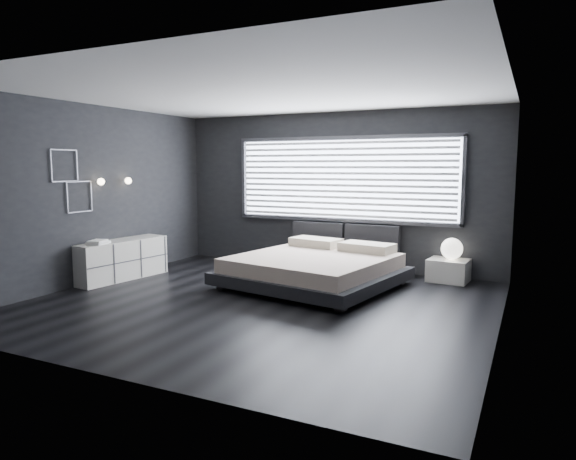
% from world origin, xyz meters
% --- Properties ---
extents(room, '(6.04, 6.00, 2.80)m').
position_xyz_m(room, '(0.00, 0.00, 1.40)').
color(room, black).
rests_on(room, ground).
extents(window, '(4.14, 0.09, 1.52)m').
position_xyz_m(window, '(0.20, 2.70, 1.61)').
color(window, white).
rests_on(window, ground).
extents(headboard, '(1.96, 0.16, 0.52)m').
position_xyz_m(headboard, '(0.27, 2.64, 0.57)').
color(headboard, black).
rests_on(headboard, ground).
extents(sconce_near, '(0.18, 0.11, 0.11)m').
position_xyz_m(sconce_near, '(-2.88, 0.05, 1.60)').
color(sconce_near, silver).
rests_on(sconce_near, ground).
extents(sconce_far, '(0.18, 0.11, 0.11)m').
position_xyz_m(sconce_far, '(-2.88, 0.65, 1.60)').
color(sconce_far, silver).
rests_on(sconce_far, ground).
extents(wall_art_upper, '(0.01, 0.48, 0.48)m').
position_xyz_m(wall_art_upper, '(-2.98, -0.55, 1.85)').
color(wall_art_upper, '#47474C').
rests_on(wall_art_upper, ground).
extents(wall_art_lower, '(0.01, 0.48, 0.48)m').
position_xyz_m(wall_art_lower, '(-2.98, -0.30, 1.38)').
color(wall_art_lower, '#47474C').
rests_on(wall_art_lower, ground).
extents(bed, '(2.74, 2.65, 0.62)m').
position_xyz_m(bed, '(0.27, 1.22, 0.29)').
color(bed, black).
rests_on(bed, ground).
extents(nightstand, '(0.66, 0.56, 0.36)m').
position_xyz_m(nightstand, '(2.09, 2.46, 0.18)').
color(nightstand, white).
rests_on(nightstand, ground).
extents(orb_lamp, '(0.34, 0.34, 0.34)m').
position_xyz_m(orb_lamp, '(2.13, 2.48, 0.53)').
color(orb_lamp, white).
rests_on(orb_lamp, nightstand).
extents(dresser, '(0.66, 1.66, 0.64)m').
position_xyz_m(dresser, '(-2.78, 0.31, 0.32)').
color(dresser, white).
rests_on(dresser, ground).
extents(book_stack, '(0.29, 0.36, 0.07)m').
position_xyz_m(book_stack, '(-2.77, -0.18, 0.68)').
color(book_stack, white).
rests_on(book_stack, dresser).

